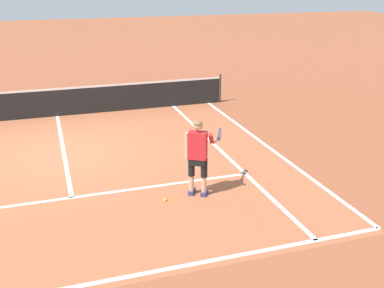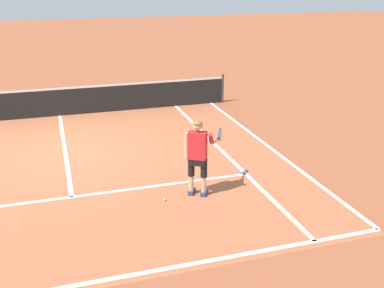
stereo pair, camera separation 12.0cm
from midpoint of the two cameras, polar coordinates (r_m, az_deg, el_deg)
name	(u,v)px [view 2 (the right image)]	position (r m, az deg, el deg)	size (l,w,h in m)	color
ground_plane	(65,152)	(13.02, -15.12, -0.99)	(80.00, 80.00, 0.00)	#9E5133
court_inner_surface	(68,169)	(11.93, -14.82, -2.95)	(10.98, 9.94, 0.00)	#B2603D
line_baseline	(85,284)	(7.74, -12.65, -16.47)	(10.98, 0.10, 0.01)	white
line_service	(72,197)	(10.44, -14.29, -6.35)	(8.23, 0.10, 0.01)	white
line_centre_service	(64,147)	(13.39, -15.22, -0.39)	(0.10, 6.40, 0.01)	white
line_singles_right	(222,151)	(12.70, 3.98, -0.84)	(0.10, 9.54, 0.01)	white
line_doubles_right	(267,146)	(13.23, 9.55, -0.19)	(0.10, 9.54, 0.01)	white
tennis_net	(58,102)	(16.30, -15.97, 5.04)	(11.96, 0.08, 1.07)	#333338
tennis_player	(198,152)	(9.85, 1.12, -1.05)	(1.05, 0.90, 1.71)	navy
tennis_ball_near_feet	(165,200)	(9.96, -3.06, -6.87)	(0.07, 0.07, 0.07)	#CCE02D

